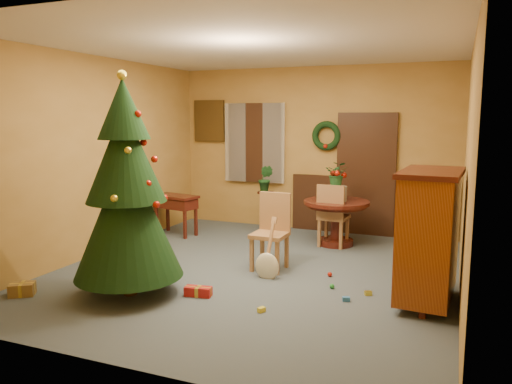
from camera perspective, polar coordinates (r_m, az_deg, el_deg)
The scene contains 21 objects.
room_envelope at distance 8.90m, azimuth 7.73°, elevation 2.63°, with size 5.50×5.50×5.50m.
dining_table at distance 8.01m, azimuth 9.15°, elevation -2.50°, with size 1.04×1.04×0.71m.
urn at distance 7.96m, azimuth 9.21°, elevation -0.15°, with size 0.32×0.32×0.23m, color slate.
centerpiece_plant at distance 7.92m, azimuth 9.26°, elevation 2.06°, with size 0.35×0.30×0.38m, color #1E4C23.
chair_near at distance 6.70m, azimuth 1.82°, elevation -4.18°, with size 0.45×0.45×1.02m.
chair_far at distance 7.87m, azimuth 8.71°, elevation -2.45°, with size 0.46×0.46×1.00m.
guitar at distance 6.32m, azimuth 1.28°, elevation -6.60°, with size 0.32×0.15×0.74m, color beige, non-canonical shape.
plant_stand at distance 8.64m, azimuth 1.10°, elevation -1.83°, with size 0.29×0.29×0.75m.
stand_plant at distance 8.57m, azimuth 1.11°, elevation 1.54°, with size 0.25×0.20×0.46m, color #19471E.
christmas_tree at distance 5.76m, azimuth -14.59°, elevation 0.06°, with size 1.23×1.23×2.53m.
writing_desk at distance 8.70m, azimuth -9.17°, elevation -1.47°, with size 0.85×0.54×0.69m.
sideboard at distance 5.71m, azimuth 19.13°, elevation -4.45°, with size 0.68×1.18×1.47m.
gift_a at distance 6.41m, azimuth -25.16°, elevation -10.02°, with size 0.33×0.31×0.15m.
gift_b at distance 6.66m, azimuth -17.42°, elevation -8.62°, with size 0.24×0.24×0.21m.
gift_c at distance 6.52m, azimuth -11.68°, elevation -9.01°, with size 0.34×0.33×0.15m.
gift_d at distance 5.84m, azimuth -6.63°, elevation -11.22°, with size 0.32×0.17×0.11m.
toy_a at distance 5.74m, azimuth 10.26°, elevation -11.95°, with size 0.08×0.05×0.05m, color #2A6BB6.
toy_b at distance 6.11m, azimuth 8.68°, elevation -10.60°, with size 0.06×0.06×0.06m, color #258831.
toy_c at distance 5.37m, azimuth 0.63°, elevation -13.30°, with size 0.08×0.05×0.05m, color yellow.
toy_d at distance 6.53m, azimuth 8.43°, elevation -9.30°, with size 0.06×0.06×0.06m, color #A8180B.
toy_e at distance 5.97m, azimuth 12.70°, elevation -11.21°, with size 0.08×0.05×0.05m, color yellow.
Camera 1 is at (2.40, -5.87, 2.03)m, focal length 35.00 mm.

